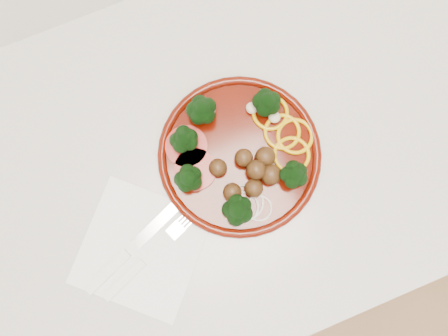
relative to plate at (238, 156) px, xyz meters
name	(u,v)px	position (x,y,z in m)	size (l,w,h in m)	color
counter	(204,192)	(-0.07, 0.01, -0.47)	(2.40, 0.60, 0.90)	silver
plate	(238,156)	(0.00, 0.00, 0.00)	(0.25, 0.25, 0.06)	#440B02
napkin	(141,249)	(-0.19, -0.07, -0.01)	(0.17, 0.17, 0.00)	white
knife	(125,255)	(-0.21, -0.07, -0.01)	(0.19, 0.09, 0.01)	silver
fork	(135,270)	(-0.21, -0.10, -0.01)	(0.17, 0.08, 0.01)	white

